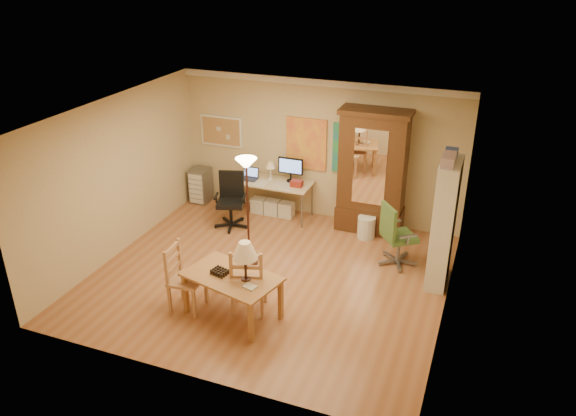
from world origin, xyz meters
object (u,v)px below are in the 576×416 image
at_px(office_chair_black, 231,212).
at_px(computer_desk, 273,194).
at_px(bookshelf, 444,224).
at_px(armoire, 372,179).
at_px(dining_table, 236,269).
at_px(office_chair_green, 396,248).

bearing_deg(office_chair_black, computer_desk, 52.24).
bearing_deg(bookshelf, armoire, 135.92).
bearing_deg(dining_table, bookshelf, 38.15).
xyz_separation_m(office_chair_green, bookshelf, (0.72, -0.29, 0.72)).
relative_size(computer_desk, office_chair_black, 1.51).
distance_m(dining_table, office_chair_green, 2.97).
relative_size(armoire, bookshelf, 1.14).
xyz_separation_m(dining_table, armoire, (1.11, 3.40, 0.22)).
bearing_deg(armoire, office_chair_black, -161.83).
height_order(computer_desk, office_chair_black, computer_desk).
height_order(office_chair_black, office_chair_green, office_chair_green).
xyz_separation_m(office_chair_black, office_chair_green, (3.20, -0.29, 0.01)).
distance_m(office_chair_green, bookshelf, 1.06).
distance_m(computer_desk, office_chair_green, 2.83).
relative_size(office_chair_black, bookshelf, 0.52).
distance_m(dining_table, office_chair_black, 2.97).
bearing_deg(armoire, dining_table, -108.04).
relative_size(computer_desk, armoire, 0.69).
bearing_deg(bookshelf, office_chair_black, 171.57).
relative_size(dining_table, office_chair_green, 1.36).
relative_size(dining_table, office_chair_black, 1.41).
relative_size(computer_desk, bookshelf, 0.78).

